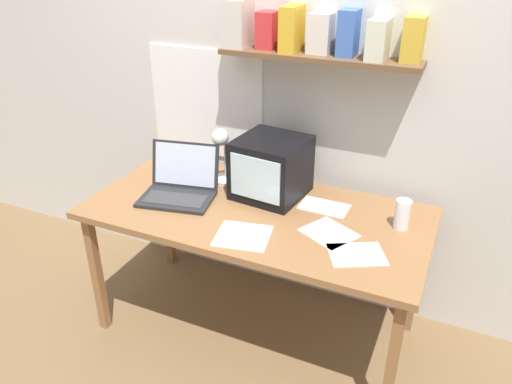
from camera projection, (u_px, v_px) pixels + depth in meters
ground_plane at (256, 326)px, 2.77m from camera, size 12.00×12.00×0.00m
back_wall at (295, 73)px, 2.56m from camera, size 5.60×0.24×2.60m
corner_desk at (256, 220)px, 2.46m from camera, size 1.66×0.80×0.75m
crt_monitor at (272, 168)px, 2.51m from camera, size 0.36×0.37×0.30m
laptop at (180, 184)px, 2.54m from camera, size 0.41×0.37×0.25m
desk_lamp at (222, 150)px, 2.60m from camera, size 0.14×0.17×0.32m
juice_glass at (402, 216)px, 2.26m from camera, size 0.07×0.07×0.14m
printed_handout at (243, 236)px, 2.22m from camera, size 0.28×0.26×0.00m
loose_paper_near_monitor at (324, 207)px, 2.46m from camera, size 0.24×0.15×0.00m
open_notebook at (329, 233)px, 2.24m from camera, size 0.28×0.27×0.00m
loose_paper_near_laptop at (357, 254)px, 2.09m from camera, size 0.28×0.26×0.00m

